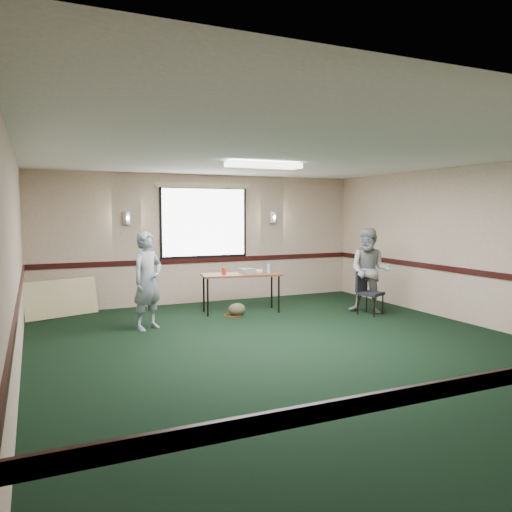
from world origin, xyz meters
name	(u,v)px	position (x,y,z in m)	size (l,w,h in m)	color
ground	(294,348)	(0.00, 0.00, 0.00)	(8.00, 8.00, 0.00)	black
room_shell	(237,231)	(0.00, 2.12, 1.58)	(8.00, 8.02, 8.00)	tan
folding_table	(241,276)	(0.29, 2.66, 0.69)	(1.56, 0.82, 0.74)	#582C19
projector	(247,271)	(0.43, 2.67, 0.79)	(0.27, 0.22, 0.09)	gray
game_console	(257,271)	(0.68, 2.78, 0.77)	(0.19, 0.15, 0.05)	white
red_cup	(224,271)	(-0.03, 2.73, 0.80)	(0.08, 0.08, 0.12)	red
water_bottle	(269,268)	(0.81, 2.52, 0.83)	(0.05, 0.05, 0.18)	#93C8F0
duffel_bag	(237,309)	(0.09, 2.37, 0.12)	(0.34, 0.25, 0.24)	#3F3924
cable_coil	(233,315)	(0.03, 2.43, 0.01)	(0.34, 0.34, 0.02)	#B63116
folded_table	(61,298)	(-2.88, 3.60, 0.34)	(1.34, 0.06, 0.69)	tan
conference_chair	(367,289)	(2.38, 1.53, 0.48)	(0.53, 0.54, 0.81)	black
person_left	(148,281)	(-1.63, 1.98, 0.80)	(0.58, 0.38, 1.60)	#3D5C86
person_right	(370,271)	(2.50, 1.60, 0.81)	(0.79, 0.61, 1.62)	#7288B2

